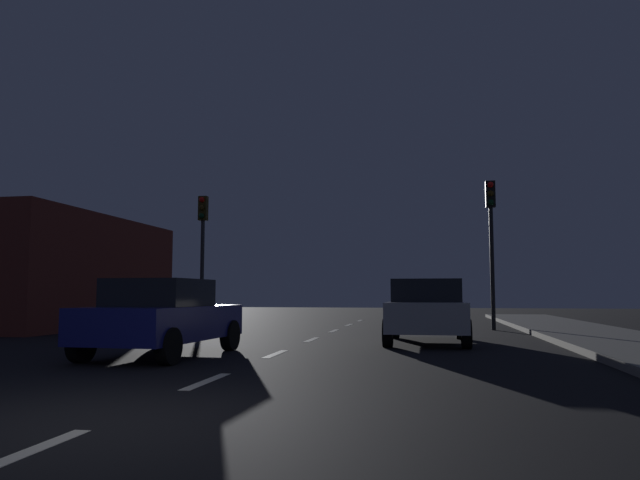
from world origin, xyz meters
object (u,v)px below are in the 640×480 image
at_px(traffic_signal_right, 491,225).
at_px(car_stopped_ahead, 427,311).
at_px(car_adjacent_lane, 163,317).
at_px(traffic_signal_left, 203,235).

bearing_deg(traffic_signal_right, car_stopped_ahead, -111.18).
height_order(traffic_signal_right, car_adjacent_lane, traffic_signal_right).
bearing_deg(car_stopped_ahead, traffic_signal_left, 145.12).
bearing_deg(car_adjacent_lane, car_stopped_ahead, 38.69).
distance_m(traffic_signal_right, car_stopped_ahead, 6.64).
height_order(car_stopped_ahead, car_adjacent_lane, car_stopped_ahead).
distance_m(car_stopped_ahead, car_adjacent_lane, 6.50).
bearing_deg(car_stopped_ahead, traffic_signal_right, 68.82).
bearing_deg(traffic_signal_left, traffic_signal_right, 0.00).
xyz_separation_m(traffic_signal_left, car_stopped_ahead, (8.10, -5.64, -2.59)).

